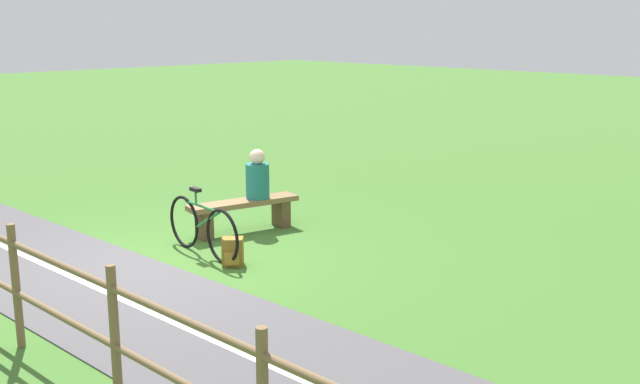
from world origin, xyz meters
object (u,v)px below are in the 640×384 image
object	(u,v)px
bicycle	(202,228)
backpack	(233,252)
person_seated	(258,177)
bench	(244,210)

from	to	relation	value
bicycle	backpack	bearing A→B (deg)	5.69
person_seated	backpack	world-z (taller)	person_seated
bench	person_seated	xyz separation A→B (m)	(-0.25, 0.05, 0.49)
person_seated	bicycle	size ratio (longest dim) A/B	0.44
bench	person_seated	world-z (taller)	person_seated
bicycle	backpack	world-z (taller)	bicycle
bench	backpack	xyz separation A→B (m)	(1.14, 1.16, -0.16)
person_seated	bicycle	distance (m)	1.53
bench	bicycle	size ratio (longest dim) A/B	1.03
person_seated	bench	bearing A→B (deg)	-0.00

